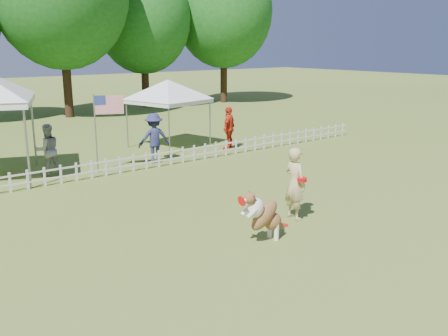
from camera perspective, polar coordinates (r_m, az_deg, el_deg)
name	(u,v)px	position (r m, az deg, el deg)	size (l,w,h in m)	color
ground	(286,228)	(11.90, 7.06, -6.79)	(120.00, 120.00, 0.00)	#425F1E
picket_fence	(140,162)	(17.24, -9.58, 0.71)	(22.00, 0.08, 0.60)	silver
handler	(295,184)	(12.27, 8.11, -1.77)	(0.65, 0.43, 1.80)	tan
dog	(265,215)	(10.86, 4.71, -5.39)	(1.17, 0.39, 1.21)	brown
frisbee_on_turf	(284,225)	(12.03, 6.88, -6.49)	(0.20, 0.20, 0.02)	red
canopy_tent_right	(169,114)	(20.93, -6.34, 6.11)	(2.64, 2.64, 2.73)	white
flag_pole	(96,134)	(17.04, -14.44, 3.79)	(1.01, 0.11, 2.63)	gray
spectator_a	(48,150)	(17.23, -19.51, 1.96)	(0.83, 0.64, 1.70)	gray
spectator_b	(154,138)	(18.19, -7.99, 3.40)	(1.16, 0.67, 1.80)	navy
spectator_c	(229,128)	(20.38, 0.56, 4.60)	(1.03, 0.43, 1.76)	red
tree_center_right	(62,6)	(30.88, -18.08, 17.22)	(7.60, 7.60, 12.60)	#184E16
tree_right	(143,29)	(34.73, -9.21, 15.45)	(6.20, 6.20, 10.40)	#184E16
tree_far_right	(224,23)	(37.25, -0.03, 16.28)	(7.00, 7.00, 11.40)	#184E16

